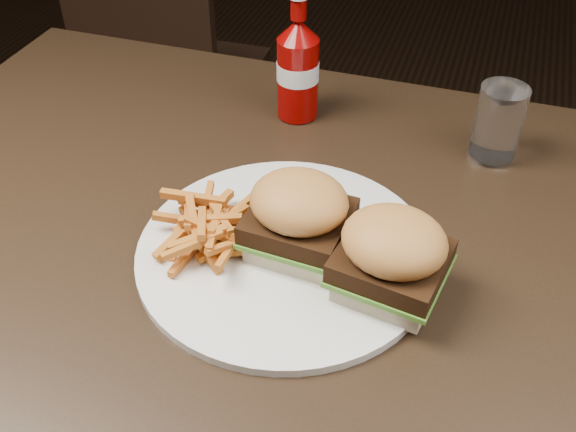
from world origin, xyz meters
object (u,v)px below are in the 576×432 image
(plate, at_px, (285,252))
(ketchup_bottle, at_px, (298,78))
(dining_table, at_px, (305,253))
(chair_far, at_px, (180,76))
(tumbler, at_px, (499,121))

(plate, bearing_deg, ketchup_bottle, 104.93)
(plate, distance_m, ketchup_bottle, 0.30)
(dining_table, height_order, chair_far, dining_table)
(dining_table, relative_size, tumbler, 12.41)
(plate, height_order, ketchup_bottle, ketchup_bottle)
(plate, relative_size, ketchup_bottle, 2.85)
(chair_far, height_order, tumbler, tumbler)
(plate, distance_m, tumbler, 0.34)
(dining_table, bearing_deg, chair_far, 125.18)
(ketchup_bottle, bearing_deg, tumbler, -3.95)
(dining_table, relative_size, ketchup_bottle, 10.31)
(chair_far, distance_m, tumbler, 1.05)
(dining_table, relative_size, plate, 3.61)
(chair_far, xyz_separation_m, ketchup_bottle, (0.50, -0.58, 0.38))
(dining_table, xyz_separation_m, plate, (-0.01, -0.03, 0.03))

